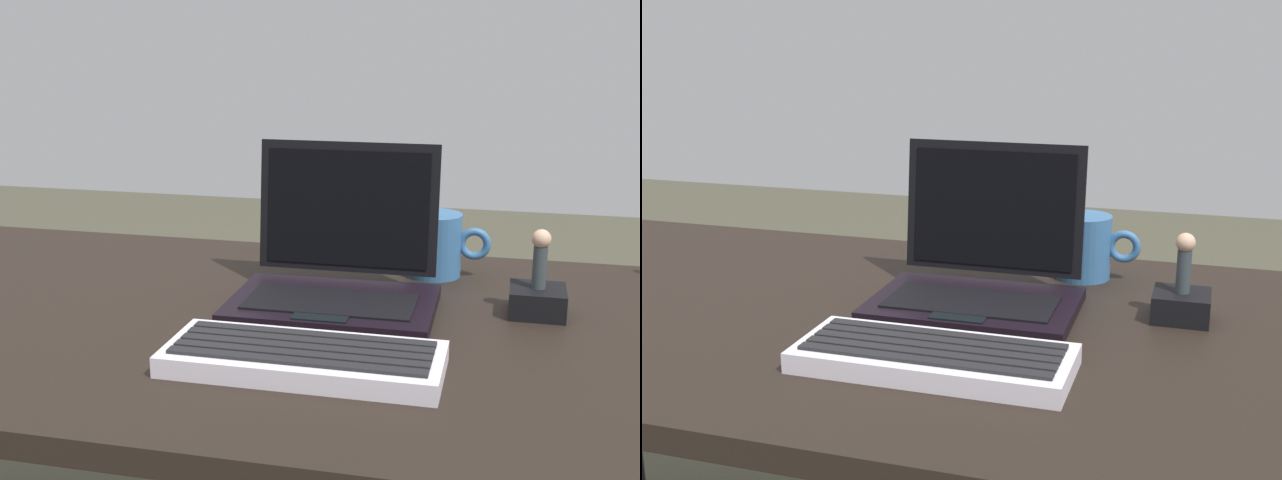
{
  "view_description": "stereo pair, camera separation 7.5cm",
  "coord_description": "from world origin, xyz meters",
  "views": [
    {
      "loc": [
        0.31,
        -1.07,
        1.12
      ],
      "look_at": [
        0.04,
        0.05,
        0.81
      ],
      "focal_mm": 46.6,
      "sensor_mm": 36.0,
      "label": 1
    },
    {
      "loc": [
        0.38,
        -1.05,
        1.12
      ],
      "look_at": [
        0.04,
        0.05,
        0.81
      ],
      "focal_mm": 46.6,
      "sensor_mm": 36.0,
      "label": 2
    }
  ],
  "objects": [
    {
      "name": "external_keyboard",
      "position": [
        0.07,
        -0.17,
        0.72
      ],
      "size": [
        0.34,
        0.14,
        0.03
      ],
      "color": "silver",
      "rests_on": "desk"
    },
    {
      "name": "laptop_front",
      "position": [
        0.06,
        0.08,
        0.76
      ],
      "size": [
        0.3,
        0.23,
        0.23
      ],
      "color": "black",
      "rests_on": "desk"
    },
    {
      "name": "figurine_stand",
      "position": [
        0.35,
        0.1,
        0.73
      ],
      "size": [
        0.08,
        0.08,
        0.04
      ],
      "primitive_type": "cube",
      "color": "black",
      "rests_on": "desk"
    },
    {
      "name": "coffee_mug",
      "position": [
        0.19,
        0.26,
        0.76
      ],
      "size": [
        0.14,
        0.09,
        0.1
      ],
      "color": "#36689C",
      "rests_on": "desk"
    },
    {
      "name": "desk",
      "position": [
        0.0,
        0.0,
        0.65
      ],
      "size": [
        1.77,
        0.79,
        0.71
      ],
      "color": "black",
      "rests_on": "ground"
    },
    {
      "name": "figurine",
      "position": [
        0.35,
        0.1,
        0.8
      ],
      "size": [
        0.03,
        0.03,
        0.09
      ],
      "color": "#323B3F",
      "rests_on": "figurine_stand"
    }
  ]
}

